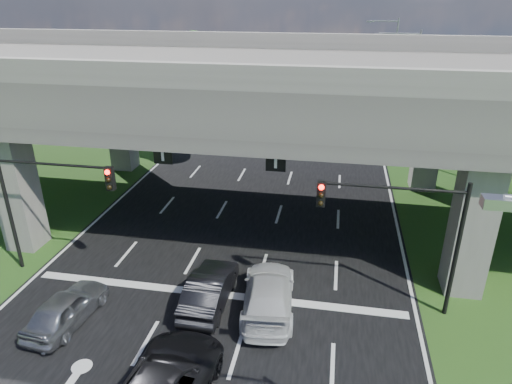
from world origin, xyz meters
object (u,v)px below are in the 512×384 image
(signal_right, at_px, (404,222))
(car_silver, at_px, (66,308))
(car_dark, at_px, (210,289))
(signal_left, at_px, (46,193))
(streetlight_far, at_px, (408,86))
(car_white, at_px, (268,294))
(streetlight_beyond, at_px, (390,59))

(signal_right, bearing_deg, car_silver, -165.64)
(car_dark, bearing_deg, signal_left, -8.00)
(streetlight_far, bearing_deg, signal_left, -131.78)
(streetlight_far, bearing_deg, car_white, -109.63)
(car_white, bearing_deg, signal_left, -11.62)
(streetlight_beyond, relative_size, car_dark, 2.19)
(streetlight_far, bearing_deg, signal_right, -96.47)
(streetlight_beyond, xyz_separation_m, car_white, (-7.52, -37.09, -5.05))
(car_silver, bearing_deg, signal_left, -49.00)
(signal_right, xyz_separation_m, car_silver, (-13.22, -3.39, -3.45))
(signal_left, xyz_separation_m, car_silver, (2.42, -3.39, -3.45))
(signal_right, xyz_separation_m, car_white, (-5.25, -1.03, -3.39))
(signal_right, height_order, streetlight_beyond, streetlight_beyond)
(streetlight_far, bearing_deg, car_dark, -115.48)
(signal_right, relative_size, car_white, 1.14)
(car_white, bearing_deg, car_dark, -4.13)
(car_white, bearing_deg, streetlight_beyond, -107.42)
(signal_left, distance_m, car_white, 10.99)
(streetlight_beyond, bearing_deg, car_dark, -105.19)
(signal_right, distance_m, car_silver, 14.08)
(streetlight_beyond, bearing_deg, signal_right, -93.61)
(streetlight_beyond, distance_m, car_dark, 38.85)
(signal_right, distance_m, streetlight_beyond, 36.17)
(signal_right, relative_size, car_silver, 1.45)
(signal_left, bearing_deg, signal_right, 0.00)
(signal_left, distance_m, car_dark, 8.61)
(signal_right, bearing_deg, car_white, -168.89)
(car_white, bearing_deg, signal_right, -174.84)
(signal_left, bearing_deg, car_white, -5.66)
(signal_right, bearing_deg, streetlight_far, 83.53)
(signal_right, bearing_deg, signal_left, 180.00)
(signal_right, relative_size, car_dark, 1.32)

